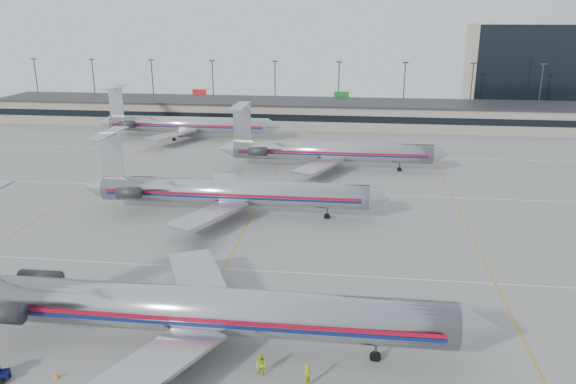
# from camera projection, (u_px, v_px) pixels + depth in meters

# --- Properties ---
(ground) EXTENTS (260.00, 260.00, 0.00)m
(ground) POSITION_uv_depth(u_px,v_px,m) (199.00, 313.00, 54.44)
(ground) COLOR gray
(ground) RESTS_ON ground
(apron_markings) EXTENTS (160.00, 0.15, 0.02)m
(apron_markings) POSITION_uv_depth(u_px,v_px,m) (223.00, 269.00, 63.89)
(apron_markings) COLOR silver
(apron_markings) RESTS_ON ground
(terminal) EXTENTS (162.00, 17.00, 6.25)m
(terminal) POSITION_uv_depth(u_px,v_px,m) (301.00, 113.00, 146.13)
(terminal) COLOR gray
(terminal) RESTS_ON ground
(light_mast_row) EXTENTS (163.60, 0.40, 15.28)m
(light_mast_row) POSITION_uv_depth(u_px,v_px,m) (307.00, 85.00, 157.76)
(light_mast_row) COLOR #38383D
(light_mast_row) RESTS_ON ground
(distant_building) EXTENTS (30.00, 20.00, 25.00)m
(distant_building) POSITION_uv_depth(u_px,v_px,m) (522.00, 68.00, 164.39)
(distant_building) COLOR tan
(distant_building) RESTS_ON ground
(jet_foreground) EXTENTS (50.08, 29.49, 13.11)m
(jet_foreground) POSITION_uv_depth(u_px,v_px,m) (187.00, 308.00, 47.71)
(jet_foreground) COLOR #B9B9BE
(jet_foreground) RESTS_ON ground
(jet_second_row) EXTENTS (44.98, 26.49, 11.77)m
(jet_second_row) POSITION_uv_depth(u_px,v_px,m) (227.00, 192.00, 80.24)
(jet_second_row) COLOR #B9B9BE
(jet_second_row) RESTS_ON ground
(jet_third_row) EXTENTS (43.17, 26.55, 11.80)m
(jet_third_row) POSITION_uv_depth(u_px,v_px,m) (327.00, 151.00, 104.12)
(jet_third_row) COLOR #B9B9BE
(jet_third_row) RESTS_ON ground
(jet_back_row) EXTENTS (43.65, 26.85, 11.94)m
(jet_back_row) POSITION_uv_depth(u_px,v_px,m) (185.00, 124.00, 129.28)
(jet_back_row) COLOR #B9B9BE
(jet_back_row) RESTS_ON ground
(belt_loader) EXTENTS (4.18, 2.37, 2.14)m
(belt_loader) POSITION_uv_depth(u_px,v_px,m) (162.00, 363.00, 45.68)
(belt_loader) COLOR #989898
(belt_loader) RESTS_ON ground
(ramp_worker_near) EXTENTS (0.79, 0.84, 1.94)m
(ramp_worker_near) POSITION_uv_depth(u_px,v_px,m) (307.00, 376.00, 43.40)
(ramp_worker_near) COLOR #ABC612
(ramp_worker_near) RESTS_ON ground
(ramp_worker_far) EXTENTS (1.16, 1.08, 1.91)m
(ramp_worker_far) POSITION_uv_depth(u_px,v_px,m) (261.00, 365.00, 44.74)
(ramp_worker_far) COLOR #BCDD14
(ramp_worker_far) RESTS_ON ground
(cone_left) EXTENTS (0.52, 0.52, 0.59)m
(cone_left) POSITION_uv_depth(u_px,v_px,m) (57.00, 375.00, 44.62)
(cone_left) COLOR orange
(cone_left) RESTS_ON ground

